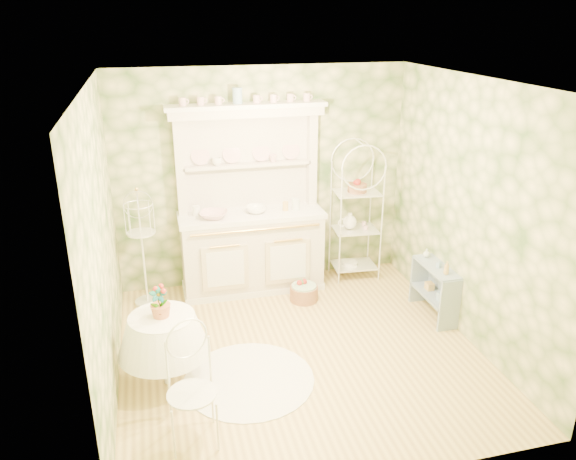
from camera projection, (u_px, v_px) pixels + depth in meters
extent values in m
plane|color=#D8BC6D|center=(300.00, 351.00, 5.79)|extent=(3.60, 3.60, 0.00)
plane|color=white|center=(302.00, 82.00, 4.82)|extent=(3.60, 3.60, 0.00)
plane|color=beige|center=(102.00, 247.00, 4.89)|extent=(3.60, 3.60, 0.00)
plane|color=beige|center=(471.00, 213.00, 5.71)|extent=(3.60, 3.60, 0.00)
plane|color=beige|center=(262.00, 178.00, 6.93)|extent=(3.60, 3.60, 0.00)
plane|color=beige|center=(374.00, 324.00, 3.68)|extent=(3.60, 3.60, 0.00)
cube|color=silver|center=(251.00, 202.00, 6.71)|extent=(1.87, 0.61, 2.29)
cube|color=white|center=(356.00, 211.00, 7.13)|extent=(0.59, 0.45, 1.81)
cube|color=#869AAC|center=(434.00, 290.00, 6.37)|extent=(0.32, 0.75, 0.63)
cylinder|color=white|center=(165.00, 350.00, 5.16)|extent=(0.78, 0.78, 0.72)
cube|color=white|center=(192.00, 394.00, 4.43)|extent=(0.53, 0.53, 0.90)
cube|color=white|center=(143.00, 249.00, 6.48)|extent=(0.36, 0.36, 1.42)
cylinder|color=#9F6A48|center=(304.00, 293.00, 6.78)|extent=(0.38, 0.38, 0.19)
cylinder|color=white|center=(249.00, 379.00, 5.33)|extent=(1.55, 1.55, 0.01)
imported|color=white|center=(214.00, 217.00, 6.58)|extent=(0.40, 0.40, 0.08)
imported|color=white|center=(256.00, 212.00, 6.76)|extent=(0.32, 0.32, 0.08)
imported|color=white|center=(217.00, 163.00, 6.60)|extent=(0.12, 0.12, 0.09)
imported|color=white|center=(273.00, 159.00, 6.75)|extent=(0.12, 0.12, 0.09)
imported|color=#3F7238|center=(159.00, 305.00, 4.95)|extent=(0.17, 0.12, 0.30)
imported|color=tan|center=(446.00, 268.00, 6.05)|extent=(0.06, 0.06, 0.15)
imported|color=#82A7C3|center=(439.00, 264.00, 6.22)|extent=(0.06, 0.06, 0.10)
imported|color=silver|center=(426.00, 254.00, 6.49)|extent=(0.10, 0.10, 0.10)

